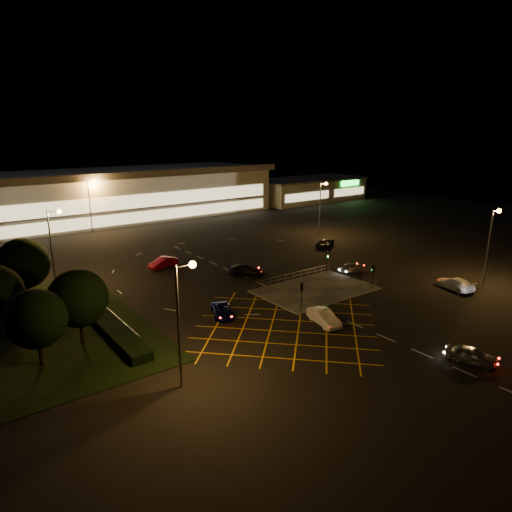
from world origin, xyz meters
TOP-DOWN VIEW (x-y plane):
  - ground at (0.00, 0.00)m, footprint 180.00×180.00m
  - pedestrian_island at (2.00, -2.00)m, footprint 14.00×9.00m
  - grass_verge at (-28.00, 6.00)m, footprint 18.00×30.00m
  - hedge at (-23.00, 6.00)m, footprint 2.00×26.00m
  - supermarket at (0.00, 61.95)m, footprint 72.00×26.50m
  - retail_unit_a at (46.00, 53.97)m, footprint 18.80×14.80m
  - retail_unit_b at (62.00, 53.96)m, footprint 14.80×14.80m
  - streetlight_sw at (-21.56, -12.00)m, footprint 1.78×0.56m
  - streetlight_se at (20.44, -14.00)m, footprint 1.78×0.56m
  - streetlight_nw at (-23.56, 18.00)m, footprint 1.78×0.56m
  - streetlight_ne at (24.44, 20.00)m, footprint 1.78×0.56m
  - streetlight_far_left at (-9.56, 48.00)m, footprint 1.78×0.56m
  - streetlight_far_right at (30.44, 50.00)m, footprint 1.78×0.56m
  - signal_sw at (-4.00, -5.99)m, footprint 0.28×0.30m
  - signal_se at (8.00, -5.99)m, footprint 0.28×0.30m
  - signal_nw at (-4.00, 1.99)m, footprint 0.28×0.30m
  - signal_ne at (8.00, 1.99)m, footprint 0.28×0.30m
  - tree_a at (-30.00, -2.00)m, footprint 5.04×5.04m
  - tree_c at (-28.00, 14.00)m, footprint 5.76×5.76m
  - tree_e at (-26.00, 0.00)m, footprint 5.40×5.40m
  - car_near_silver at (-0.08, -23.45)m, footprint 3.11×4.50m
  - car_queue_white at (-4.53, -10.06)m, footprint 2.54×4.82m
  - car_left_blue at (-11.77, -1.97)m, footprint 3.68×4.99m
  - car_far_dkgrey at (-1.42, 8.12)m, footprint 5.21×5.04m
  - car_right_silver at (11.39, 0.46)m, footprint 4.17×2.03m
  - car_circ_red at (-9.06, 18.37)m, footprint 4.88×2.82m
  - car_east_grey at (18.85, 13.20)m, footprint 5.74×5.00m
  - car_approach_white at (16.45, -12.20)m, footprint 3.08×5.43m

SIDE VIEW (x-z plane):
  - ground at x=0.00m, z-range 0.00..0.00m
  - grass_verge at x=-28.00m, z-range 0.00..0.08m
  - pedestrian_island at x=2.00m, z-range 0.00..0.12m
  - hedge at x=-23.00m, z-range 0.00..1.00m
  - car_left_blue at x=-11.77m, z-range 0.00..1.26m
  - car_right_silver at x=11.39m, z-range 0.00..1.37m
  - car_near_silver at x=-0.08m, z-range 0.00..1.42m
  - car_east_grey at x=18.85m, z-range 0.00..1.47m
  - car_approach_white at x=16.45m, z-range 0.00..1.48m
  - car_far_dkgrey at x=-1.42m, z-range 0.00..1.50m
  - car_queue_white at x=-4.53m, z-range 0.00..1.51m
  - car_circ_red at x=-9.06m, z-range 0.00..1.52m
  - signal_sw at x=-4.00m, z-range 0.79..3.94m
  - signal_se at x=8.00m, z-range 0.79..3.94m
  - signal_nw at x=-4.00m, z-range 0.79..3.94m
  - signal_ne at x=8.00m, z-range 0.79..3.94m
  - retail_unit_a at x=46.00m, z-range 0.04..6.39m
  - retail_unit_b at x=62.00m, z-range 0.05..6.40m
  - tree_a at x=-30.00m, z-range 0.90..7.76m
  - tree_e at x=-26.00m, z-range 0.97..8.32m
  - tree_c at x=-28.00m, z-range 1.03..8.87m
  - supermarket at x=0.00m, z-range 0.06..10.56m
  - streetlight_sw at x=-21.56m, z-range 1.55..11.58m
  - streetlight_se at x=20.44m, z-range 1.55..11.58m
  - streetlight_nw at x=-23.56m, z-range 1.55..11.58m
  - streetlight_ne at x=24.44m, z-range 1.55..11.58m
  - streetlight_far_left at x=-9.56m, z-range 1.55..11.58m
  - streetlight_far_right at x=30.44m, z-range 1.55..11.58m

